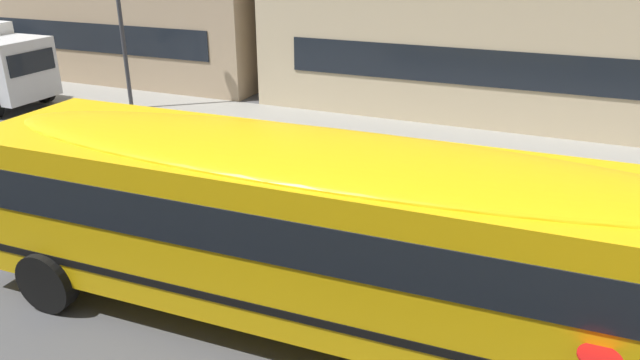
{
  "coord_description": "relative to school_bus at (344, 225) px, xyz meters",
  "views": [
    {
      "loc": [
        2.83,
        -8.72,
        5.52
      ],
      "look_at": [
        -0.45,
        -0.87,
        1.99
      ],
      "focal_mm": 32.79,
      "sensor_mm": 36.0,
      "label": 1
    }
  ],
  "objects": [
    {
      "name": "sidewalk_far",
      "position": [
        -0.28,
        9.46,
        -1.73
      ],
      "size": [
        120.0,
        3.0,
        0.01
      ],
      "primitive_type": "cube",
      "color": "gray",
      "rests_on": "ground_plane"
    },
    {
      "name": "ground_plane",
      "position": [
        -0.28,
        1.74,
        -1.74
      ],
      "size": [
        400.0,
        400.0,
        0.0
      ],
      "primitive_type": "plane",
      "color": "#4C4C4F"
    },
    {
      "name": "lane_centreline",
      "position": [
        -0.28,
        1.74,
        -1.73
      ],
      "size": [
        110.0,
        0.16,
        0.01
      ],
      "primitive_type": "cube",
      "color": "silver",
      "rests_on": "ground_plane"
    },
    {
      "name": "school_bus",
      "position": [
        0.0,
        0.0,
        0.0
      ],
      "size": [
        13.12,
        3.11,
        2.92
      ],
      "rotation": [
        0.0,
        0.0,
        0.02
      ],
      "color": "yellow",
      "rests_on": "ground_plane"
    }
  ]
}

